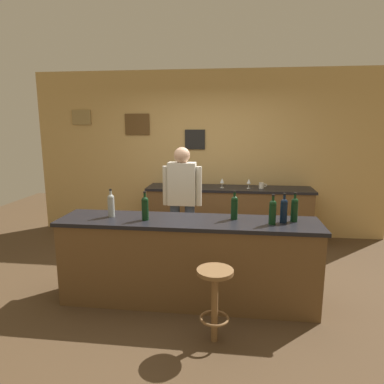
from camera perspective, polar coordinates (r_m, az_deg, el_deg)
name	(u,v)px	position (r m, az deg, el deg)	size (l,w,h in m)	color
ground_plane	(192,284)	(4.30, 0.08, -15.08)	(10.00, 10.00, 0.00)	#4C3823
back_wall	(206,154)	(5.90, 2.40, 6.34)	(6.00, 0.09, 2.80)	tan
bar_counter	(188,261)	(3.75, -0.67, -11.44)	(2.75, 0.60, 0.92)	brown
side_counter	(229,214)	(5.67, 6.14, -3.70)	(2.67, 0.56, 0.90)	brown
bartender	(182,199)	(4.53, -1.65, -1.14)	(0.52, 0.21, 1.62)	#384766
bar_stool	(215,293)	(3.11, 3.84, -16.52)	(0.32, 0.32, 0.68)	brown
wine_bottle_a	(111,204)	(3.79, -13.38, -2.04)	(0.07, 0.07, 0.31)	#999E99
wine_bottle_b	(145,207)	(3.59, -7.86, -2.56)	(0.07, 0.07, 0.31)	black
wine_bottle_c	(234,207)	(3.62, 7.10, -2.45)	(0.07, 0.07, 0.31)	black
wine_bottle_d	(273,211)	(3.50, 13.33, -3.12)	(0.07, 0.07, 0.31)	black
wine_bottle_e	(284,210)	(3.59, 15.10, -2.86)	(0.07, 0.07, 0.31)	black
wine_bottle_f	(294,209)	(3.66, 16.76, -2.69)	(0.07, 0.07, 0.31)	black
wine_glass_a	(222,181)	(5.51, 5.04, 1.83)	(0.07, 0.07, 0.16)	silver
wine_glass_b	(249,182)	(5.51, 9.49, 1.73)	(0.07, 0.07, 0.16)	silver
coffee_mug	(262,185)	(5.56, 11.56, 1.08)	(0.13, 0.08, 0.09)	silver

